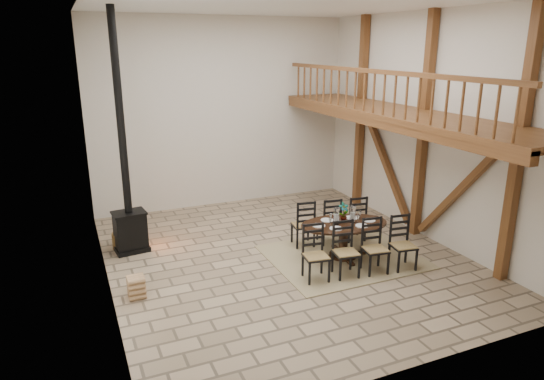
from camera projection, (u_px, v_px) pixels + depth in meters
name	position (u px, v px, depth m)	size (l,w,h in m)	color
ground	(284.00, 257.00, 10.16)	(8.00, 8.00, 0.00)	tan
room_shell	(339.00, 110.00, 9.75)	(7.02, 8.02, 5.01)	beige
rug	(343.00, 257.00, 10.15)	(3.00, 2.50, 0.02)	tan
dining_table	(345.00, 241.00, 9.96)	(2.31, 2.29, 1.19)	black
wood_stove	(128.00, 202.00, 10.15)	(0.74, 0.60, 5.00)	black
log_basket	(125.00, 239.00, 10.58)	(0.53, 0.53, 0.44)	olive
log_stack	(136.00, 287.00, 8.48)	(0.30, 0.30, 0.40)	tan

